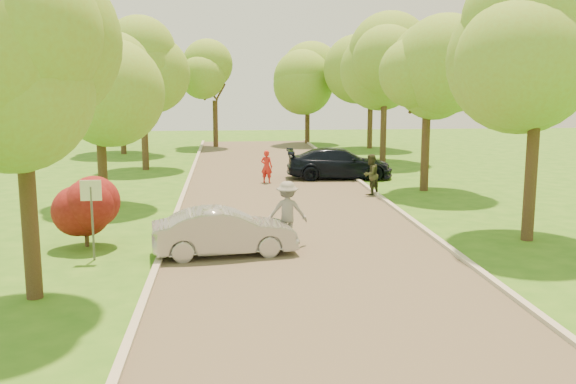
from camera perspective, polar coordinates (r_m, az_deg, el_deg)
name	(u,v)px	position (r m, az deg, el deg)	size (l,w,h in m)	color
ground	(332,304)	(14.10, 3.90, -9.86)	(100.00, 100.00, 0.00)	#2E6718
road	(293,223)	(21.73, 0.48, -2.78)	(8.00, 60.00, 0.01)	#4C4438
curb_left	(172,224)	(21.69, -10.24, -2.81)	(0.18, 60.00, 0.12)	#B2AD9E
curb_right	(410,219)	(22.50, 10.80, -2.38)	(0.18, 60.00, 0.12)	#B2AD9E
street_sign	(91,203)	(17.76, -17.07, -0.93)	(0.55, 0.06, 2.17)	#59595E
red_shrub	(85,209)	(19.39, -17.58, -1.48)	(1.70, 1.70, 1.95)	#382619
tree_l_mida	(29,60)	(14.68, -22.07, 10.79)	(4.71, 4.60, 7.39)	#382619
tree_l_midb	(103,85)	(25.52, -16.09, 9.08)	(4.30, 4.20, 6.62)	#382619
tree_l_far	(146,67)	(35.35, -12.49, 10.76)	(4.92, 4.80, 7.79)	#382619
tree_r_mida	(546,53)	(20.33, 21.97, 11.36)	(5.13, 5.00, 7.95)	#382619
tree_r_midb	(432,78)	(28.49, 12.70, 9.86)	(4.51, 4.40, 7.01)	#382619
tree_r_far	(389,62)	(38.29, 8.97, 11.33)	(5.33, 5.20, 8.34)	#382619
tree_bg_a	(124,72)	(43.60, -14.38, 10.27)	(5.12, 5.00, 7.72)	#382619
tree_bg_b	(374,70)	(46.29, 7.67, 10.71)	(5.12, 5.00, 7.95)	#382619
tree_bg_c	(218,77)	(47.10, -6.28, 10.10)	(4.92, 4.80, 7.33)	#382619
tree_bg_d	(310,74)	(49.52, 2.01, 10.47)	(5.12, 5.00, 7.72)	#382619
silver_sedan	(225,232)	(17.77, -5.65, -3.54)	(1.38, 3.95, 1.30)	#A1A0A5
dark_sedan	(339,163)	(31.68, 4.58, 2.55)	(2.11, 5.18, 1.50)	black
longboard	(287,242)	(18.85, -0.06, -4.45)	(0.33, 0.93, 0.11)	black
skateboarder	(287,211)	(18.65, -0.06, -1.74)	(1.15, 0.66, 1.78)	gray
person_striped	(267,167)	(30.21, -1.92, 2.26)	(0.57, 0.37, 1.55)	red
person_olive	(370,175)	(27.19, 7.34, 1.54)	(0.84, 0.66, 1.73)	#353821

